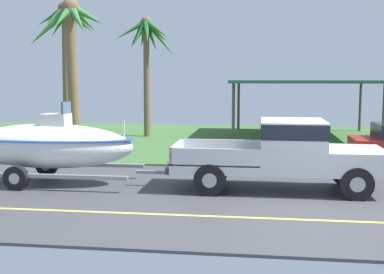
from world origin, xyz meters
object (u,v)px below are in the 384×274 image
boat_on_trailer (48,145)px  carport_awning (303,82)px  palm_tree_mid (71,40)px  palm_tree_near_left (67,39)px  palm_tree_far_left (147,42)px  pickup_truck_towing (291,151)px

boat_on_trailer → carport_awning: carport_awning is taller
palm_tree_mid → carport_awning: bearing=33.6°
palm_tree_near_left → carport_awning: bearing=10.3°
palm_tree_far_left → pickup_truck_towing: bearing=-60.1°
palm_tree_near_left → palm_tree_far_left: (3.71, 0.79, -0.13)m
pickup_truck_towing → palm_tree_near_left: (-9.97, 10.10, 3.72)m
pickup_truck_towing → boat_on_trailer: 6.61m
palm_tree_far_left → boat_on_trailer: bearing=-91.9°
boat_on_trailer → palm_tree_mid: size_ratio=1.02×
boat_on_trailer → palm_tree_near_left: (-3.36, 10.10, 3.68)m
palm_tree_near_left → palm_tree_mid: bearing=-66.5°
boat_on_trailer → palm_tree_mid: bearing=104.5°
palm_tree_near_left → palm_tree_mid: palm_tree_near_left is taller
palm_tree_far_left → carport_awning: bearing=9.5°
palm_tree_near_left → boat_on_trailer: bearing=-71.6°
palm_tree_near_left → palm_tree_far_left: size_ratio=1.12×
palm_tree_near_left → palm_tree_far_left: 3.80m
boat_on_trailer → palm_tree_near_left: size_ratio=0.94×
palm_tree_near_left → palm_tree_far_left: bearing=12.0°
palm_tree_mid → palm_tree_far_left: bearing=69.3°
pickup_truck_towing → palm_tree_far_left: size_ratio=0.96×
palm_tree_mid → palm_tree_far_left: palm_tree_mid is taller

